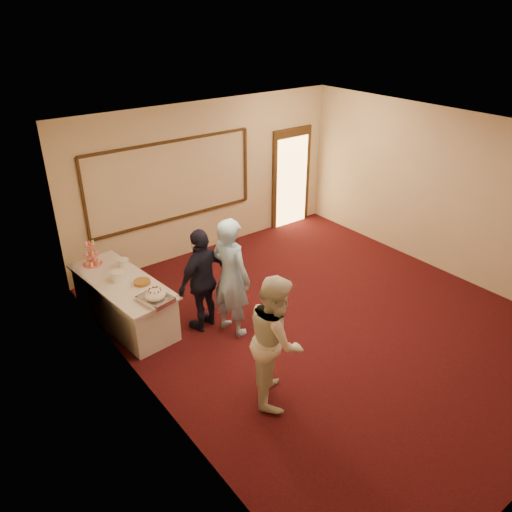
{
  "coord_description": "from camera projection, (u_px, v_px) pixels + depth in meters",
  "views": [
    {
      "loc": [
        -4.95,
        -4.64,
        4.64
      ],
      "look_at": [
        -0.87,
        0.77,
        1.15
      ],
      "focal_mm": 35.0,
      "sensor_mm": 36.0,
      "label": 1
    }
  ],
  "objects": [
    {
      "name": "floor",
      "position": [
        327.0,
        322.0,
        8.07
      ],
      "size": [
        7.0,
        7.0,
        0.0
      ],
      "primitive_type": "plane",
      "color": "black",
      "rests_on": "ground"
    },
    {
      "name": "woman",
      "position": [
        276.0,
        339.0,
        6.2
      ],
      "size": [
        1.05,
        1.09,
        1.77
      ],
      "primitive_type": "imported",
      "rotation": [
        0.0,
        0.0,
        0.93
      ],
      "color": "#EAE8CF",
      "rests_on": "floor"
    },
    {
      "name": "camera_flash",
      "position": [
        224.0,
        257.0,
        7.35
      ],
      "size": [
        0.07,
        0.04,
        0.05
      ],
      "primitive_type": "cube",
      "rotation": [
        0.0,
        0.0,
        -0.03
      ],
      "color": "white",
      "rests_on": "guest"
    },
    {
      "name": "man",
      "position": [
        231.0,
        277.0,
        7.44
      ],
      "size": [
        0.6,
        0.78,
        1.9
      ],
      "primitive_type": "imported",
      "rotation": [
        0.0,
        0.0,
        1.8
      ],
      "color": "#96C7F7",
      "rests_on": "floor"
    },
    {
      "name": "tart",
      "position": [
        142.0,
        283.0,
        7.6
      ],
      "size": [
        0.3,
        0.3,
        0.06
      ],
      "color": "white",
      "rests_on": "buffet_table"
    },
    {
      "name": "plate_stack_b",
      "position": [
        124.0,
        263.0,
        8.06
      ],
      "size": [
        0.18,
        0.18,
        0.15
      ],
      "color": "white",
      "rests_on": "buffet_table"
    },
    {
      "name": "buffet_table",
      "position": [
        124.0,
        301.0,
        7.89
      ],
      "size": [
        1.04,
        2.19,
        0.77
      ],
      "color": "silver",
      "rests_on": "floor"
    },
    {
      "name": "cupcake_stand",
      "position": [
        91.0,
        255.0,
        8.12
      ],
      "size": [
        0.32,
        0.32,
        0.46
      ],
      "color": "#F0595B",
      "rests_on": "buffet_table"
    },
    {
      "name": "plate_stack_a",
      "position": [
        118.0,
        276.0,
        7.67
      ],
      "size": [
        0.2,
        0.2,
        0.17
      ],
      "color": "white",
      "rests_on": "buffet_table"
    },
    {
      "name": "guest",
      "position": [
        203.0,
        280.0,
        7.6
      ],
      "size": [
        1.06,
        0.66,
        1.68
      ],
      "primitive_type": "imported",
      "rotation": [
        0.0,
        0.0,
        3.42
      ],
      "color": "black",
      "rests_on": "floor"
    },
    {
      "name": "wall_molding",
      "position": [
        172.0,
        181.0,
        9.37
      ],
      "size": [
        3.45,
        0.04,
        1.55
      ],
      "color": "black",
      "rests_on": "room_walls"
    },
    {
      "name": "room_walls",
      "position": [
        336.0,
        205.0,
        7.14
      ],
      "size": [
        6.04,
        7.04,
        3.02
      ],
      "color": "beige",
      "rests_on": "floor"
    },
    {
      "name": "pavlova_tray",
      "position": [
        155.0,
        296.0,
        7.15
      ],
      "size": [
        0.45,
        0.55,
        0.19
      ],
      "color": "#B4B5BB",
      "rests_on": "buffet_table"
    },
    {
      "name": "doorway",
      "position": [
        291.0,
        178.0,
        11.18
      ],
      "size": [
        1.05,
        0.07,
        2.2
      ],
      "color": "black",
      "rests_on": "floor"
    }
  ]
}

